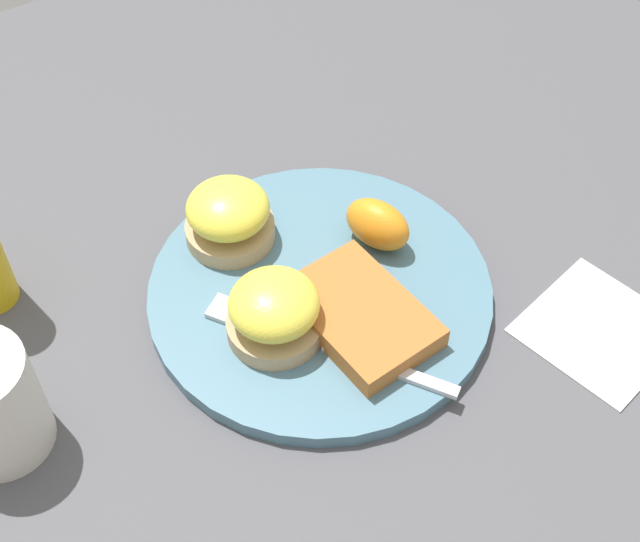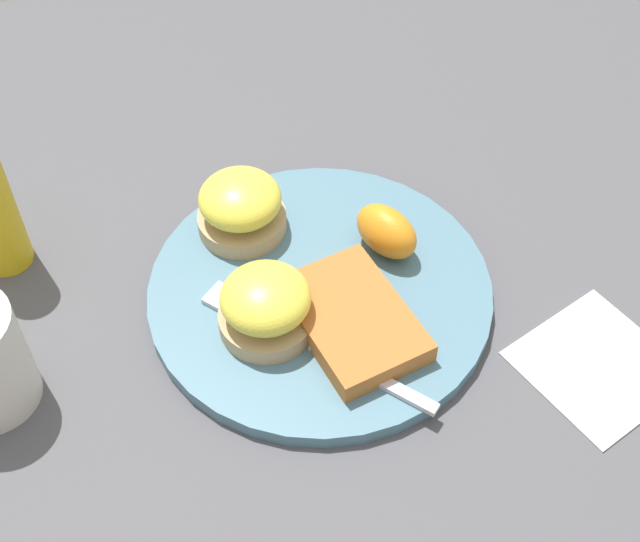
% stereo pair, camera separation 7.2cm
% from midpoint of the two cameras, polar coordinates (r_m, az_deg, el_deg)
% --- Properties ---
extents(ground_plane, '(1.10, 1.10, 0.00)m').
position_cam_midpoint_polar(ground_plane, '(0.75, -2.76, -1.84)').
color(ground_plane, '#4C4C51').
extents(plate, '(0.29, 0.29, 0.01)m').
position_cam_midpoint_polar(plate, '(0.74, -2.78, -1.51)').
color(plate, slate).
rests_on(plate, ground_plane).
extents(sandwich_benedict_left, '(0.08, 0.08, 0.05)m').
position_cam_midpoint_polar(sandwich_benedict_left, '(0.76, -8.58, 3.37)').
color(sandwich_benedict_left, tan).
rests_on(sandwich_benedict_left, plate).
extents(sandwich_benedict_right, '(0.08, 0.08, 0.05)m').
position_cam_midpoint_polar(sandwich_benedict_right, '(0.69, -5.94, -2.76)').
color(sandwich_benedict_right, tan).
rests_on(sandwich_benedict_right, plate).
extents(hashbrown_patty, '(0.13, 0.09, 0.02)m').
position_cam_midpoint_polar(hashbrown_patty, '(0.71, -0.33, -3.01)').
color(hashbrown_patty, '#B0672D').
rests_on(hashbrown_patty, plate).
extents(orange_wedge, '(0.07, 0.06, 0.04)m').
position_cam_midpoint_polar(orange_wedge, '(0.75, 0.98, 2.85)').
color(orange_wedge, orange).
rests_on(orange_wedge, plate).
extents(fork, '(0.18, 0.13, 0.00)m').
position_cam_midpoint_polar(fork, '(0.70, -3.44, -4.72)').
color(fork, silver).
rests_on(fork, plate).
extents(napkin, '(0.13, 0.13, 0.00)m').
position_cam_midpoint_polar(napkin, '(0.75, 14.85, -3.81)').
color(napkin, white).
rests_on(napkin, ground_plane).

